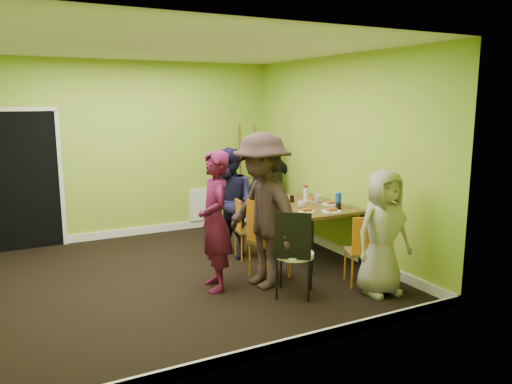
% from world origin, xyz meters
% --- Properties ---
extents(ground, '(5.00, 5.00, 0.00)m').
position_xyz_m(ground, '(0.00, 0.00, 0.00)').
color(ground, black).
rests_on(ground, ground).
extents(room_walls, '(5.04, 4.54, 2.82)m').
position_xyz_m(room_walls, '(-0.02, 0.04, 0.99)').
color(room_walls, '#90BF31').
rests_on(room_walls, ground).
extents(dining_table, '(0.90, 1.50, 0.75)m').
position_xyz_m(dining_table, '(2.03, 0.03, 0.70)').
color(dining_table, black).
rests_on(dining_table, ground).
extents(chair_left_far, '(0.40, 0.39, 0.84)m').
position_xyz_m(chair_left_far, '(1.17, 0.34, 0.47)').
color(chair_left_far, orange).
rests_on(chair_left_far, ground).
extents(chair_left_near, '(0.49, 0.48, 0.99)m').
position_xyz_m(chair_left_near, '(1.03, -0.52, 0.56)').
color(chair_left_near, orange).
rests_on(chair_left_near, ground).
extents(chair_back_end, '(0.52, 0.58, 1.01)m').
position_xyz_m(chair_back_end, '(2.15, 1.26, 0.72)').
color(chair_back_end, orange).
rests_on(chair_back_end, ground).
extents(chair_front_end, '(0.46, 0.46, 0.86)m').
position_xyz_m(chair_front_end, '(1.95, -1.29, 0.49)').
color(chair_front_end, orange).
rests_on(chair_front_end, ground).
extents(chair_bentwood, '(0.55, 0.55, 1.01)m').
position_xyz_m(chair_bentwood, '(1.04, -1.21, 0.56)').
color(chair_bentwood, black).
rests_on(chair_bentwood, ground).
extents(easel, '(0.72, 0.67, 1.79)m').
position_xyz_m(easel, '(2.20, 2.02, 0.88)').
color(easel, brown).
rests_on(easel, ground).
extents(plate_near_left, '(0.22, 0.22, 0.01)m').
position_xyz_m(plate_near_left, '(1.79, 0.47, 0.76)').
color(plate_near_left, white).
rests_on(plate_near_left, dining_table).
extents(plate_near_right, '(0.21, 0.21, 0.01)m').
position_xyz_m(plate_near_right, '(1.72, -0.40, 0.76)').
color(plate_near_right, white).
rests_on(plate_near_right, dining_table).
extents(plate_far_back, '(0.25, 0.25, 0.01)m').
position_xyz_m(plate_far_back, '(1.98, 0.53, 0.76)').
color(plate_far_back, white).
rests_on(plate_far_back, dining_table).
extents(plate_far_front, '(0.27, 0.27, 0.01)m').
position_xyz_m(plate_far_front, '(2.02, -0.54, 0.76)').
color(plate_far_front, white).
rests_on(plate_far_front, dining_table).
extents(plate_wall_back, '(0.23, 0.23, 0.01)m').
position_xyz_m(plate_wall_back, '(2.22, 0.16, 0.76)').
color(plate_wall_back, white).
rests_on(plate_wall_back, dining_table).
extents(plate_wall_front, '(0.24, 0.24, 0.01)m').
position_xyz_m(plate_wall_front, '(2.28, -0.17, 0.76)').
color(plate_wall_front, white).
rests_on(plate_wall_front, dining_table).
extents(thermos, '(0.06, 0.06, 0.22)m').
position_xyz_m(thermos, '(2.03, 0.10, 0.86)').
color(thermos, white).
rests_on(thermos, dining_table).
extents(blue_bottle, '(0.08, 0.08, 0.20)m').
position_xyz_m(blue_bottle, '(2.27, -0.35, 0.85)').
color(blue_bottle, blue).
rests_on(blue_bottle, dining_table).
extents(orange_bottle, '(0.03, 0.03, 0.08)m').
position_xyz_m(orange_bottle, '(1.89, 0.28, 0.79)').
color(orange_bottle, orange).
rests_on(orange_bottle, dining_table).
extents(glass_mid, '(0.06, 0.06, 0.10)m').
position_xyz_m(glass_mid, '(1.89, 0.23, 0.80)').
color(glass_mid, black).
rests_on(glass_mid, dining_table).
extents(glass_back, '(0.06, 0.06, 0.10)m').
position_xyz_m(glass_back, '(2.22, 0.39, 0.80)').
color(glass_back, black).
rests_on(glass_back, dining_table).
extents(glass_front, '(0.07, 0.07, 0.09)m').
position_xyz_m(glass_front, '(2.19, -0.46, 0.79)').
color(glass_front, black).
rests_on(glass_front, dining_table).
extents(cup_a, '(0.12, 0.12, 0.10)m').
position_xyz_m(cup_a, '(1.80, -0.17, 0.80)').
color(cup_a, white).
rests_on(cup_a, dining_table).
extents(cup_b, '(0.11, 0.11, 0.10)m').
position_xyz_m(cup_b, '(2.21, 0.07, 0.80)').
color(cup_b, white).
rests_on(cup_b, dining_table).
extents(person_standing, '(0.48, 0.65, 1.63)m').
position_xyz_m(person_standing, '(0.37, -0.56, 0.81)').
color(person_standing, '#4E0D31').
rests_on(person_standing, ground).
extents(person_left_far, '(0.78, 0.89, 1.54)m').
position_xyz_m(person_left_far, '(1.03, 0.48, 0.77)').
color(person_left_far, '#161433').
rests_on(person_left_far, ground).
extents(person_left_near, '(0.80, 1.25, 1.83)m').
position_xyz_m(person_left_near, '(0.89, -0.71, 0.91)').
color(person_left_near, '#2C1E1D').
rests_on(person_left_near, ground).
extents(person_back_end, '(0.95, 0.49, 1.55)m').
position_xyz_m(person_back_end, '(2.24, 1.45, 0.77)').
color(person_back_end, black).
rests_on(person_back_end, ground).
extents(person_front_end, '(0.72, 0.48, 1.44)m').
position_xyz_m(person_front_end, '(1.99, -1.56, 0.72)').
color(person_front_end, '#9B9888').
rests_on(person_front_end, ground).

